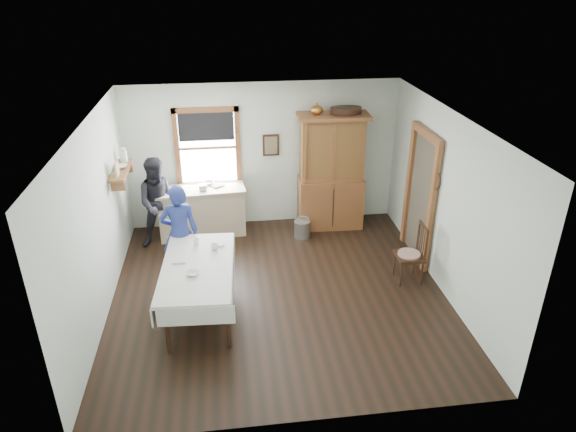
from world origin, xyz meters
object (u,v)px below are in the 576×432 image
(dining_table, at_px, (199,289))
(wicker_basket, at_px, (314,223))
(spindle_chair, at_px, (410,253))
(figure_dark, at_px, (160,206))
(pail, at_px, (302,229))
(woman_blue, at_px, (180,236))
(china_hutch, at_px, (331,172))
(work_counter, at_px, (202,211))

(dining_table, xyz_separation_m, wicker_basket, (2.08, 2.39, -0.29))
(spindle_chair, xyz_separation_m, figure_dark, (-3.93, 1.72, 0.26))
(dining_table, xyz_separation_m, figure_dark, (-0.70, 2.12, 0.37))
(pail, bearing_deg, wicker_basket, 50.32)
(woman_blue, height_order, figure_dark, figure_dark)
(spindle_chair, bearing_deg, dining_table, -171.34)
(pail, distance_m, woman_blue, 2.43)
(china_hutch, distance_m, spindle_chair, 2.30)
(work_counter, distance_m, pail, 1.87)
(work_counter, height_order, dining_table, work_counter)
(china_hutch, xyz_separation_m, spindle_chair, (0.84, -2.06, -0.60))
(spindle_chair, height_order, figure_dark, figure_dark)
(work_counter, relative_size, wicker_basket, 4.99)
(figure_dark, bearing_deg, work_counter, 15.76)
(dining_table, distance_m, woman_blue, 1.07)
(figure_dark, bearing_deg, wicker_basket, -2.60)
(spindle_chair, relative_size, wicker_basket, 3.06)
(work_counter, height_order, wicker_basket, work_counter)
(dining_table, relative_size, wicker_basket, 6.03)
(china_hutch, height_order, figure_dark, china_hutch)
(pail, relative_size, figure_dark, 0.21)
(china_hutch, relative_size, dining_table, 1.13)
(dining_table, bearing_deg, wicker_basket, 48.95)
(figure_dark, bearing_deg, dining_table, -80.03)
(work_counter, bearing_deg, pail, -15.90)
(work_counter, height_order, china_hutch, china_hutch)
(work_counter, xyz_separation_m, woman_blue, (-0.28, -1.46, 0.28))
(pail, height_order, wicker_basket, pail)
(wicker_basket, xyz_separation_m, figure_dark, (-2.78, -0.27, 0.66))
(spindle_chair, relative_size, pail, 3.05)
(wicker_basket, height_order, woman_blue, woman_blue)
(dining_table, relative_size, pail, 6.01)
(woman_blue, bearing_deg, spindle_chair, 163.77)
(figure_dark, bearing_deg, woman_blue, -78.83)
(pail, relative_size, woman_blue, 0.22)
(pail, bearing_deg, woman_blue, -152.56)
(china_hutch, height_order, spindle_chair, china_hutch)
(figure_dark, bearing_deg, pail, -9.57)
(pail, bearing_deg, spindle_chair, -49.26)
(wicker_basket, bearing_deg, pail, -129.68)
(woman_blue, relative_size, figure_dark, 0.98)
(china_hutch, bearing_deg, spindle_chair, -65.83)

